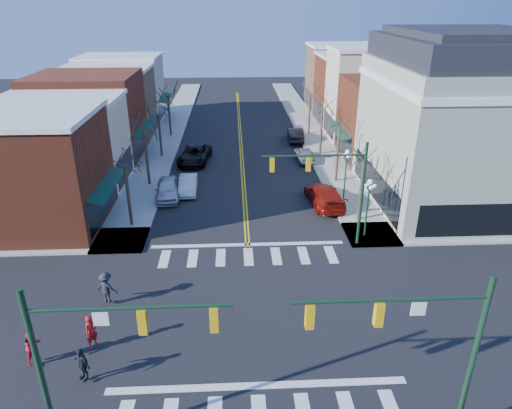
{
  "coord_description": "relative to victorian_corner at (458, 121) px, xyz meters",
  "views": [
    {
      "loc": [
        -0.8,
        -19.27,
        15.26
      ],
      "look_at": [
        0.59,
        8.2,
        2.8
      ],
      "focal_mm": 32.0,
      "sensor_mm": 36.0,
      "label": 1
    }
  ],
  "objects": [
    {
      "name": "bldg_left_brick_a",
      "position": [
        -32.0,
        -2.75,
        -2.66
      ],
      "size": [
        10.0,
        8.5,
        8.0
      ],
      "primitive_type": "cube",
      "color": "maroon",
      "rests_on": "ground"
    },
    {
      "name": "ground",
      "position": [
        -16.5,
        -14.5,
        -6.66
      ],
      "size": [
        160.0,
        160.0,
        0.0
      ],
      "primitive_type": "plane",
      "color": "black",
      "rests_on": "ground"
    },
    {
      "name": "car_right_mid",
      "position": [
        -10.1,
        10.45,
        -5.93
      ],
      "size": [
        1.99,
        4.35,
        1.45
      ],
      "primitive_type": "imported",
      "rotation": [
        0.0,
        0.0,
        3.21
      ],
      "color": "#A5A5A9",
      "rests_on": "ground"
    },
    {
      "name": "pedestrian_dark_a",
      "position": [
        -24.0,
        -18.45,
        -5.68
      ],
      "size": [
        1.01,
        0.91,
        1.65
      ],
      "primitive_type": "imported",
      "rotation": [
        0.0,
        0.0,
        -0.65
      ],
      "color": "black",
      "rests_on": "sidewalk_left"
    },
    {
      "name": "car_left_far",
      "position": [
        -21.3,
        10.65,
        -5.84
      ],
      "size": [
        3.49,
        6.22,
        1.64
      ],
      "primitive_type": "imported",
      "rotation": [
        0.0,
        0.0,
        -0.13
      ],
      "color": "black",
      "rests_on": "ground"
    },
    {
      "name": "victorian_corner",
      "position": [
        0.0,
        0.0,
        0.0
      ],
      "size": [
        12.25,
        14.25,
        13.3
      ],
      "color": "#96A28C",
      "rests_on": "ground"
    },
    {
      "name": "lamppost_corner",
      "position": [
        -8.3,
        -6.0,
        -3.7
      ],
      "size": [
        0.36,
        0.36,
        4.33
      ],
      "color": "#14331E",
      "rests_on": "ground"
    },
    {
      "name": "bldg_left_stucco_b",
      "position": [
        -32.0,
        29.0,
        -2.56
      ],
      "size": [
        10.0,
        8.0,
        8.2
      ],
      "primitive_type": "cube",
      "color": "beige",
      "rests_on": "ground"
    },
    {
      "name": "car_left_near",
      "position": [
        -22.9,
        1.62,
        -5.86
      ],
      "size": [
        2.27,
        4.8,
        1.59
      ],
      "primitive_type": "imported",
      "rotation": [
        0.0,
        0.0,
        0.09
      ],
      "color": "silver",
      "rests_on": "ground"
    },
    {
      "name": "tree_left_c",
      "position": [
        -24.9,
        12.5,
        -4.38
      ],
      "size": [
        0.24,
        0.24,
        4.55
      ],
      "primitive_type": "cylinder",
      "color": "#382B21",
      "rests_on": "ground"
    },
    {
      "name": "pedestrian_dark_b",
      "position": [
        -24.31,
        -12.89,
        -5.6
      ],
      "size": [
        1.32,
        0.99,
        1.82
      ],
      "primitive_type": "imported",
      "rotation": [
        0.0,
        0.0,
        2.85
      ],
      "color": "black",
      "rests_on": "sidewalk_left"
    },
    {
      "name": "bldg_right_brick_b",
      "position": [
        -1.0,
        26.5,
        -2.41
      ],
      "size": [
        10.0,
        8.0,
        8.5
      ],
      "primitive_type": "cube",
      "color": "maroon",
      "rests_on": "ground"
    },
    {
      "name": "bldg_left_brick_b",
      "position": [
        -32.0,
        13.0,
        -2.41
      ],
      "size": [
        10.0,
        9.0,
        8.5
      ],
      "primitive_type": "cube",
      "color": "maroon",
      "rests_on": "ground"
    },
    {
      "name": "traffic_mast_near_left",
      "position": [
        -22.05,
        -21.9,
        -1.95
      ],
      "size": [
        6.6,
        0.28,
        7.2
      ],
      "color": "#14331E",
      "rests_on": "ground"
    },
    {
      "name": "sidewalk_right",
      "position": [
        -7.75,
        5.5,
        -6.58
      ],
      "size": [
        3.5,
        70.0,
        0.15
      ],
      "primitive_type": "cube",
      "color": "#9E9B93",
      "rests_on": "ground"
    },
    {
      "name": "bldg_right_stucco",
      "position": [
        -1.0,
        19.0,
        -1.66
      ],
      "size": [
        10.0,
        7.0,
        10.0
      ],
      "primitive_type": "cube",
      "color": "beige",
      "rests_on": "ground"
    },
    {
      "name": "tree_right_b",
      "position": [
        -8.1,
        4.5,
        -4.07
      ],
      "size": [
        0.24,
        0.24,
        5.18
      ],
      "primitive_type": "cylinder",
      "color": "#382B21",
      "rests_on": "ground"
    },
    {
      "name": "bldg_left_tan",
      "position": [
        -32.0,
        21.25,
        -2.76
      ],
      "size": [
        10.0,
        7.5,
        7.8
      ],
      "primitive_type": "cube",
      "color": "#856649",
      "rests_on": "ground"
    },
    {
      "name": "bldg_right_tan",
      "position": [
        -1.0,
        34.5,
        -2.16
      ],
      "size": [
        10.0,
        8.0,
        9.0
      ],
      "primitive_type": "cube",
      "color": "#856649",
      "rests_on": "ground"
    },
    {
      "name": "traffic_mast_near_right",
      "position": [
        -10.95,
        -21.9,
        -1.95
      ],
      "size": [
        6.6,
        0.28,
        7.2
      ],
      "color": "#14331E",
      "rests_on": "ground"
    },
    {
      "name": "lamppost_midblock",
      "position": [
        -8.3,
        0.5,
        -3.7
      ],
      "size": [
        0.36,
        0.36,
        4.33
      ],
      "color": "#14331E",
      "rests_on": "ground"
    },
    {
      "name": "traffic_mast_far_right",
      "position": [
        -10.95,
        -7.1,
        -1.95
      ],
      "size": [
        6.6,
        0.28,
        7.2
      ],
      "color": "#14331E",
      "rests_on": "ground"
    },
    {
      "name": "bldg_left_stucco_a",
      "position": [
        -32.0,
        5.0,
        -2.91
      ],
      "size": [
        10.0,
        7.0,
        7.5
      ],
      "primitive_type": "cube",
      "color": "beige",
      "rests_on": "ground"
    },
    {
      "name": "bldg_right_brick_a",
      "position": [
        -1.0,
        11.25,
        -2.66
      ],
      "size": [
        10.0,
        8.5,
        8.0
      ],
      "primitive_type": "cube",
      "color": "maroon",
      "rests_on": "ground"
    },
    {
      "name": "tree_left_d",
      "position": [
        -24.9,
        20.5,
        -4.21
      ],
      "size": [
        0.24,
        0.24,
        4.9
      ],
      "primitive_type": "cylinder",
      "color": "#382B21",
      "rests_on": "ground"
    },
    {
      "name": "pedestrian_red_a",
      "position": [
        -24.16,
        -16.38,
        -5.66
      ],
      "size": [
        0.7,
        0.74,
        1.7
      ],
      "primitive_type": "imported",
      "rotation": [
        0.0,
        0.0,
        0.92
      ],
      "color": "#B41313",
      "rests_on": "sidewalk_left"
    },
    {
      "name": "car_left_mid",
      "position": [
        -21.3,
        2.8,
        -5.97
      ],
      "size": [
        1.59,
        4.23,
        1.38
      ],
      "primitive_type": "imported",
      "rotation": [
        0.0,
        0.0,
        0.03
      ],
      "color": "silver",
      "rests_on": "ground"
    },
    {
      "name": "tree_right_a",
      "position": [
        -8.1,
        -3.5,
        -4.35
      ],
      "size": [
        0.24,
        0.24,
        4.62
      ],
      "primitive_type": "cylinder",
      "color": "#382B21",
      "rests_on": "ground"
    },
    {
      "name": "pedestrian_red_b",
      "position": [
        -26.5,
        -17.29,
        -5.68
      ],
      "size": [
        0.93,
        1.01,
        1.66
      ],
      "primitive_type": "imported",
      "rotation": [
        0.0,
        0.0,
        1.09
      ],
      "color": "red",
      "rests_on": "sidewalk_left"
    },
    {
      "name": "tree_right_c",
      "position": [
        -8.1,
        12.5,
        -4.24
      ],
      "size": [
        0.24,
        0.24,
        4.83
      ],
      "primitive_type": "cylinder",
      "color": "#382B21",
      "rests_on": "ground"
    },
    {
      "name": "tree_left_a",
      "position": [
        -24.9,
        -3.5,
        -4.28
      ],
      "size": [
        0.24,
        0.24,
        4.76
      ],
      "primitive_type": "cylinder",
      "color": "#382B21",
      "rests_on": "ground"
    },
    {
      "name": "tree_left_b",
      "position": [
        -24.9,
        4.5,
        -4.14
      ],
      "size": [
        0.24,
        0.24,
        5.04
      ],
      "primitive_type": "cylinder",
      "color": "#382B21",
      "rests_on": "ground"
    },
    {
      "name": "car_right_far",
      "position": [
        -10.1,
        17.71,
        -5.88
      ],
      "size": [
        1.81,
        4.77,
        1.55
      ],
      "primitive_type": "imported",
      "rotation": [
        0.0,
        0.0,
        3.11
      ],
      "color": "black",
      "rests_on": "ground"
    },
    {
      "name": "car_right_near",
      "position": [
        -10.1,
        -0.41,
        -5.84
      ],
      "size": [
        2.87,
        5.87,
        1.64
      ],
      "primitive_type": "imported",
      "rotation": [
        0.0,
        0.0,
        3.24
      ],
      "color": "maroon",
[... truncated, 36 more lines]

